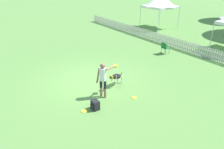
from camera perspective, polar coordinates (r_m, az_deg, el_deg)
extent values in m
plane|color=#5B8C42|center=(11.04, -5.25, -1.63)|extent=(240.00, 240.00, 0.00)
cylinder|color=#8C664C|center=(9.56, -2.84, -4.51)|extent=(0.11, 0.11, 0.44)
cylinder|color=black|center=(9.37, -2.89, -2.37)|extent=(0.12, 0.12, 0.36)
cylinder|color=#8C664C|center=(9.47, -1.81, -4.81)|extent=(0.11, 0.11, 0.44)
cylinder|color=black|center=(9.28, -1.84, -2.65)|extent=(0.12, 0.12, 0.36)
cylinder|color=white|center=(9.12, -2.42, 0.04)|extent=(0.38, 0.38, 0.55)
sphere|color=#8C664C|center=(8.97, -2.46, 2.28)|extent=(0.22, 0.22, 0.22)
cylinder|color=#8C664C|center=(9.22, -3.66, -0.29)|extent=(0.10, 0.21, 0.67)
cylinder|color=#8C664C|center=(9.20, -0.27, 1.76)|extent=(0.31, 0.66, 0.14)
cylinder|color=yellow|center=(9.47, 0.90, 2.09)|extent=(0.22, 0.22, 0.02)
cylinder|color=yellow|center=(9.46, 0.90, 2.24)|extent=(0.22, 0.22, 0.02)
cylinder|color=yellow|center=(9.45, 0.90, 2.38)|extent=(0.22, 0.22, 0.02)
ellipsoid|color=black|center=(10.34, 1.18, -0.51)|extent=(0.61, 0.84, 0.48)
ellipsoid|color=silver|center=(10.36, 1.18, -0.77)|extent=(0.33, 0.45, 0.23)
sphere|color=black|center=(9.92, -0.03, -0.71)|extent=(0.16, 0.16, 0.16)
cone|color=black|center=(9.85, -0.24, -0.75)|extent=(0.14, 0.16, 0.12)
cylinder|color=yellow|center=(9.85, -0.24, -0.75)|extent=(0.24, 0.18, 0.22)
cone|color=black|center=(9.89, 0.29, -0.38)|extent=(0.05, 0.05, 0.07)
cone|color=black|center=(9.94, -0.20, -0.26)|extent=(0.05, 0.05, 0.07)
cylinder|color=silver|center=(10.71, 2.54, -1.35)|extent=(0.06, 0.06, 0.36)
cylinder|color=silver|center=(10.79, 1.57, -1.11)|extent=(0.06, 0.06, 0.36)
cylinder|color=silver|center=(10.11, 0.98, -1.24)|extent=(0.12, 0.18, 0.28)
cylinder|color=silver|center=(10.19, 0.06, -1.02)|extent=(0.12, 0.18, 0.28)
cone|color=black|center=(10.78, 2.48, 0.21)|extent=(0.22, 0.35, 0.24)
cylinder|color=yellow|center=(9.57, 5.84, -6.04)|extent=(0.22, 0.22, 0.02)
cylinder|color=yellow|center=(8.74, -7.30, -9.46)|extent=(0.22, 0.22, 0.02)
cube|color=black|center=(8.73, -4.38, -7.92)|extent=(0.33, 0.25, 0.39)
cube|color=black|center=(8.69, -5.22, -8.43)|extent=(0.23, 0.04, 0.19)
cube|color=beige|center=(15.78, 19.60, 6.16)|extent=(25.78, 0.04, 0.06)
cube|color=beige|center=(15.69, 19.76, 7.22)|extent=(25.78, 0.04, 0.06)
cube|color=beige|center=(25.19, -4.63, 14.47)|extent=(0.09, 0.02, 0.73)
cube|color=beige|center=(25.06, -4.45, 14.42)|extent=(0.09, 0.02, 0.73)
cube|color=beige|center=(24.93, -4.27, 14.37)|extent=(0.09, 0.02, 0.73)
cube|color=beige|center=(24.81, -4.09, 14.32)|extent=(0.09, 0.02, 0.73)
cube|color=beige|center=(24.68, -3.91, 14.28)|extent=(0.09, 0.02, 0.73)
cube|color=beige|center=(24.55, -3.73, 14.23)|extent=(0.09, 0.02, 0.73)
cube|color=beige|center=(24.43, -3.54, 14.17)|extent=(0.09, 0.02, 0.73)
cube|color=beige|center=(24.30, -3.35, 14.12)|extent=(0.09, 0.02, 0.73)
cube|color=beige|center=(24.18, -3.17, 14.07)|extent=(0.09, 0.02, 0.73)
cube|color=beige|center=(24.05, -2.97, 14.02)|extent=(0.09, 0.02, 0.73)
cube|color=beige|center=(23.93, -2.78, 13.96)|extent=(0.09, 0.02, 0.73)
cube|color=beige|center=(23.80, -2.59, 13.91)|extent=(0.09, 0.02, 0.73)
cube|color=beige|center=(23.68, -2.39, 13.85)|extent=(0.09, 0.02, 0.73)
cube|color=beige|center=(23.55, -2.19, 13.80)|extent=(0.09, 0.02, 0.73)
cube|color=beige|center=(23.43, -1.99, 13.74)|extent=(0.09, 0.02, 0.73)
cube|color=beige|center=(23.31, -1.79, 13.68)|extent=(0.09, 0.02, 0.73)
cube|color=beige|center=(23.18, -1.58, 13.63)|extent=(0.09, 0.02, 0.73)
cube|color=beige|center=(23.06, -1.38, 13.57)|extent=(0.09, 0.02, 0.73)
cube|color=beige|center=(22.94, -1.17, 13.51)|extent=(0.09, 0.02, 0.73)
cube|color=beige|center=(22.82, -0.96, 13.45)|extent=(0.09, 0.02, 0.73)
cube|color=beige|center=(22.70, -0.74, 13.39)|extent=(0.09, 0.02, 0.73)
cube|color=beige|center=(22.57, -0.53, 13.32)|extent=(0.09, 0.02, 0.73)
cube|color=beige|center=(22.45, -0.31, 13.26)|extent=(0.09, 0.02, 0.73)
cube|color=beige|center=(22.33, -0.09, 13.20)|extent=(0.09, 0.02, 0.73)
cube|color=beige|center=(22.21, 0.13, 13.13)|extent=(0.09, 0.02, 0.73)
cube|color=beige|center=(22.09, 0.36, 13.07)|extent=(0.09, 0.02, 0.73)
cube|color=beige|center=(21.97, 0.59, 13.00)|extent=(0.09, 0.02, 0.73)
cube|color=beige|center=(21.85, 0.81, 12.93)|extent=(0.09, 0.02, 0.73)
cube|color=beige|center=(21.73, 1.05, 12.86)|extent=(0.09, 0.02, 0.73)
cube|color=beige|center=(21.62, 1.28, 12.79)|extent=(0.09, 0.02, 0.73)
cube|color=beige|center=(21.50, 1.52, 12.72)|extent=(0.09, 0.02, 0.73)
cube|color=beige|center=(21.38, 1.76, 12.65)|extent=(0.09, 0.02, 0.73)
cube|color=beige|center=(21.26, 2.00, 12.58)|extent=(0.09, 0.02, 0.73)
cube|color=beige|center=(21.15, 2.24, 12.51)|extent=(0.09, 0.02, 0.73)
cube|color=beige|center=(21.03, 2.49, 12.43)|extent=(0.09, 0.02, 0.73)
cube|color=beige|center=(20.91, 2.74, 12.36)|extent=(0.09, 0.02, 0.73)
cube|color=beige|center=(20.80, 2.99, 12.28)|extent=(0.09, 0.02, 0.73)
cube|color=beige|center=(20.68, 3.24, 12.20)|extent=(0.09, 0.02, 0.73)
cube|color=beige|center=(20.57, 3.50, 12.12)|extent=(0.09, 0.02, 0.73)
cube|color=beige|center=(20.45, 3.76, 12.04)|extent=(0.09, 0.02, 0.73)
cube|color=beige|center=(20.34, 4.02, 11.96)|extent=(0.09, 0.02, 0.73)
cube|color=beige|center=(20.22, 4.29, 11.88)|extent=(0.09, 0.02, 0.73)
cube|color=beige|center=(20.11, 4.56, 11.80)|extent=(0.09, 0.02, 0.73)
cube|color=beige|center=(20.00, 4.83, 11.71)|extent=(0.09, 0.02, 0.73)
cube|color=beige|center=(19.89, 5.10, 11.63)|extent=(0.09, 0.02, 0.73)
cube|color=beige|center=(19.77, 5.38, 11.54)|extent=(0.09, 0.02, 0.73)
cube|color=beige|center=(19.66, 5.66, 11.45)|extent=(0.09, 0.02, 0.73)
cube|color=beige|center=(19.55, 5.94, 11.36)|extent=(0.09, 0.02, 0.73)
cube|color=beige|center=(19.44, 6.23, 11.27)|extent=(0.09, 0.02, 0.73)
cube|color=beige|center=(19.33, 6.52, 11.18)|extent=(0.09, 0.02, 0.73)
cube|color=beige|center=(19.22, 6.81, 11.09)|extent=(0.09, 0.02, 0.73)
cube|color=beige|center=(19.12, 7.10, 10.99)|extent=(0.09, 0.02, 0.73)
cube|color=beige|center=(19.01, 7.40, 10.89)|extent=(0.09, 0.02, 0.73)
cube|color=beige|center=(18.90, 7.70, 10.80)|extent=(0.09, 0.02, 0.73)
cube|color=beige|center=(18.79, 8.01, 10.70)|extent=(0.09, 0.02, 0.73)
cube|color=beige|center=(18.69, 8.32, 10.60)|extent=(0.09, 0.02, 0.73)
cube|color=beige|center=(18.58, 8.63, 10.50)|extent=(0.09, 0.02, 0.73)
cube|color=beige|center=(18.48, 8.94, 10.39)|extent=(0.09, 0.02, 0.73)
cube|color=beige|center=(18.37, 9.26, 10.29)|extent=(0.09, 0.02, 0.73)
cube|color=beige|center=(18.27, 9.58, 10.18)|extent=(0.09, 0.02, 0.73)
cube|color=beige|center=(18.16, 9.91, 10.07)|extent=(0.09, 0.02, 0.73)
cube|color=beige|center=(18.06, 10.24, 9.96)|extent=(0.09, 0.02, 0.73)
cube|color=beige|center=(17.96, 10.57, 9.85)|extent=(0.09, 0.02, 0.73)
cube|color=beige|center=(17.86, 10.91, 9.74)|extent=(0.09, 0.02, 0.73)
cube|color=beige|center=(17.76, 11.24, 9.63)|extent=(0.09, 0.02, 0.73)
cube|color=beige|center=(17.66, 11.59, 9.51)|extent=(0.09, 0.02, 0.73)
cube|color=beige|center=(17.56, 11.93, 9.39)|extent=(0.09, 0.02, 0.73)
cube|color=beige|center=(17.46, 12.28, 9.27)|extent=(0.09, 0.02, 0.73)
cube|color=beige|center=(17.36, 12.64, 9.15)|extent=(0.09, 0.02, 0.73)
cube|color=beige|center=(17.26, 13.00, 9.03)|extent=(0.09, 0.02, 0.73)
cube|color=beige|center=(17.17, 13.36, 8.91)|extent=(0.09, 0.02, 0.73)
cube|color=beige|center=(17.07, 13.72, 8.78)|extent=(0.09, 0.02, 0.73)
cube|color=beige|center=(16.98, 14.09, 8.65)|extent=(0.09, 0.02, 0.73)
cube|color=beige|center=(16.88, 14.46, 8.52)|extent=(0.09, 0.02, 0.73)
cube|color=beige|center=(16.79, 14.84, 8.39)|extent=(0.09, 0.02, 0.73)
cube|color=beige|center=(16.70, 15.22, 8.26)|extent=(0.09, 0.02, 0.73)
cube|color=beige|center=(16.61, 15.61, 8.12)|extent=(0.09, 0.02, 0.73)
cube|color=beige|center=(16.51, 16.00, 7.98)|extent=(0.09, 0.02, 0.73)
cube|color=beige|center=(16.42, 16.39, 7.85)|extent=(0.09, 0.02, 0.73)
cube|color=beige|center=(16.34, 16.79, 7.70)|extent=(0.09, 0.02, 0.73)
cube|color=beige|center=(16.25, 17.19, 7.56)|extent=(0.09, 0.02, 0.73)
cube|color=beige|center=(16.16, 17.59, 7.42)|extent=(0.09, 0.02, 0.73)
cube|color=beige|center=(16.07, 18.00, 7.27)|extent=(0.09, 0.02, 0.73)
cube|color=beige|center=(15.99, 18.41, 7.12)|extent=(0.09, 0.02, 0.73)
cube|color=beige|center=(15.90, 18.83, 6.97)|extent=(0.09, 0.02, 0.73)
cube|color=beige|center=(15.82, 19.25, 6.82)|extent=(0.09, 0.02, 0.73)
cube|color=beige|center=(15.74, 19.68, 6.67)|extent=(0.09, 0.02, 0.73)
cube|color=beige|center=(15.66, 20.11, 6.51)|extent=(0.09, 0.02, 0.73)
cube|color=beige|center=(15.57, 20.54, 6.35)|extent=(0.09, 0.02, 0.73)
cube|color=beige|center=(15.49, 20.98, 6.19)|extent=(0.09, 0.02, 0.73)
cube|color=beige|center=(15.42, 21.42, 6.03)|extent=(0.09, 0.02, 0.73)
cube|color=beige|center=(15.34, 21.87, 5.86)|extent=(0.09, 0.02, 0.73)
cube|color=beige|center=(15.26, 22.32, 5.70)|extent=(0.09, 0.02, 0.73)
cube|color=beige|center=(15.19, 22.78, 5.53)|extent=(0.09, 0.02, 0.73)
cube|color=beige|center=(15.11, 23.24, 5.36)|extent=(0.09, 0.02, 0.73)
cube|color=beige|center=(15.04, 23.70, 5.19)|extent=(0.09, 0.02, 0.73)
cube|color=beige|center=(14.97, 24.17, 5.01)|extent=(0.09, 0.02, 0.73)
cube|color=beige|center=(14.90, 24.64, 4.83)|extent=(0.09, 0.02, 0.73)
cube|color=beige|center=(14.83, 25.12, 4.66)|extent=(0.09, 0.02, 0.73)
cube|color=beige|center=(14.76, 25.60, 4.47)|extent=(0.09, 0.02, 0.73)
cube|color=beige|center=(14.69, 26.08, 4.29)|extent=(0.09, 0.02, 0.73)
cube|color=beige|center=(14.62, 26.57, 4.11)|extent=(0.09, 0.02, 0.73)
cube|color=beige|center=(14.56, 27.07, 3.92)|extent=(0.09, 0.02, 0.73)
cylinder|color=#333338|center=(15.15, 14.72, 5.99)|extent=(0.02, 0.02, 0.41)
cylinder|color=#333338|center=(15.37, 13.67, 6.38)|extent=(0.02, 0.02, 0.41)
cylinder|color=#333338|center=(14.88, 13.81, 5.75)|extent=(0.02, 0.02, 0.41)
cylinder|color=#333338|center=(15.10, 12.75, 6.14)|extent=(0.02, 0.02, 0.41)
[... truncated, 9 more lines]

